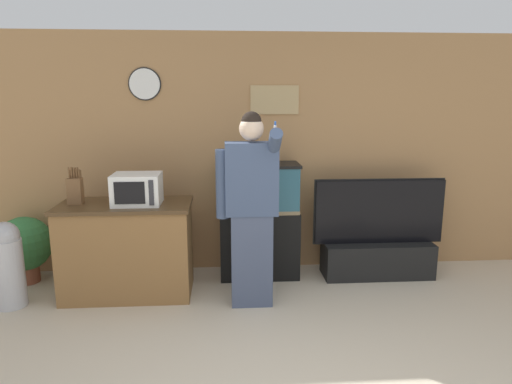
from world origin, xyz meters
TOP-DOWN VIEW (x-y plane):
  - wall_back_paneled at (-0.00, 2.83)m, footprint 10.00×0.08m
  - counter_island at (-1.46, 2.15)m, footprint 1.26×0.65m
  - microwave at (-1.33, 2.11)m, footprint 0.45×0.36m
  - knife_block at (-1.92, 2.17)m, footprint 0.13×0.11m
  - aquarium_on_stand at (-0.14, 2.54)m, footprint 0.84×0.42m
  - tv_on_stand at (1.15, 2.44)m, footprint 1.42×0.40m
  - person_standing at (-0.27, 1.84)m, footprint 0.57×0.43m
  - potted_plant at (-2.60, 2.51)m, footprint 0.57×0.57m
  - trash_bin at (-2.51, 1.94)m, footprint 0.28×0.28m

SIDE VIEW (x-z plane):
  - tv_on_stand at x=1.15m, z-range -0.22..0.85m
  - potted_plant at x=-2.60m, z-range 0.05..0.76m
  - trash_bin at x=-2.51m, z-range 0.01..0.83m
  - counter_island at x=-1.46m, z-range 0.00..0.92m
  - aquarium_on_stand at x=-0.14m, z-range 0.00..1.24m
  - person_standing at x=-0.27m, z-range 0.04..1.84m
  - knife_block at x=-1.92m, z-range 0.88..1.24m
  - microwave at x=-1.33m, z-range 0.92..1.22m
  - wall_back_paneled at x=0.00m, z-range 0.00..2.60m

